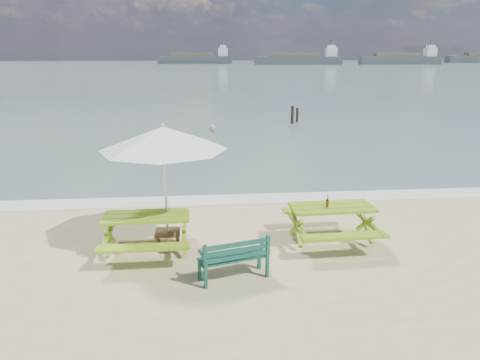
{
  "coord_description": "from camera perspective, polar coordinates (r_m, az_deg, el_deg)",
  "views": [
    {
      "loc": [
        -0.59,
        -7.5,
        3.96
      ],
      "look_at": [
        0.39,
        3.0,
        1.0
      ],
      "focal_mm": 35.0,
      "sensor_mm": 36.0,
      "label": 1
    }
  ],
  "objects": [
    {
      "name": "mooring_pilings",
      "position": [
        26.21,
        6.63,
        7.66
      ],
      "size": [
        0.55,
        0.75,
        1.19
      ],
      "color": "black",
      "rests_on": "ground"
    },
    {
      "name": "foam_strip",
      "position": [
        12.74,
        -2.42,
        -2.41
      ],
      "size": [
        22.0,
        0.9,
        0.01
      ],
      "primitive_type": "cube",
      "color": "silver",
      "rests_on": "ground"
    },
    {
      "name": "side_table",
      "position": [
        9.88,
        -8.79,
        -7.05
      ],
      "size": [
        0.51,
        0.51,
        0.33
      ],
      "color": "brown",
      "rests_on": "ground"
    },
    {
      "name": "sea",
      "position": [
        92.58,
        -5.12,
        13.16
      ],
      "size": [
        300.0,
        300.0,
        0.0
      ],
      "primitive_type": "plane",
      "color": "slate",
      "rests_on": "ground"
    },
    {
      "name": "beer_bottle",
      "position": [
        9.77,
        10.6,
        -2.83
      ],
      "size": [
        0.06,
        0.06,
        0.25
      ],
      "color": "brown",
      "rests_on": "picnic_table_right"
    },
    {
      "name": "park_bench",
      "position": [
        8.46,
        -0.8,
        -10.42
      ],
      "size": [
        1.31,
        0.75,
        0.77
      ],
      "color": "#0F3F33",
      "rests_on": "ground"
    },
    {
      "name": "picnic_table_right",
      "position": [
        10.03,
        11.05,
        -5.43
      ],
      "size": [
        1.78,
        1.97,
        0.82
      ],
      "color": "#6A9616",
      "rests_on": "ground"
    },
    {
      "name": "picnic_table_left",
      "position": [
        9.55,
        -11.25,
        -6.59
      ],
      "size": [
        1.7,
        1.89,
        0.81
      ],
      "color": "#72A118",
      "rests_on": "ground"
    },
    {
      "name": "patio_umbrella",
      "position": [
        9.28,
        -9.32,
        5.05
      ],
      "size": [
        2.56,
        2.56,
        2.51
      ],
      "color": "silver",
      "rests_on": "ground"
    },
    {
      "name": "swimmer",
      "position": [
        23.48,
        -3.4,
        4.74
      ],
      "size": [
        0.69,
        0.57,
        1.63
      ],
      "color": "tan",
      "rests_on": "ground"
    },
    {
      "name": "cargo_ships",
      "position": [
        142.8,
        20.43,
        13.61
      ],
      "size": [
        128.97,
        23.22,
        4.4
      ],
      "color": "#394044",
      "rests_on": "ground"
    }
  ]
}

